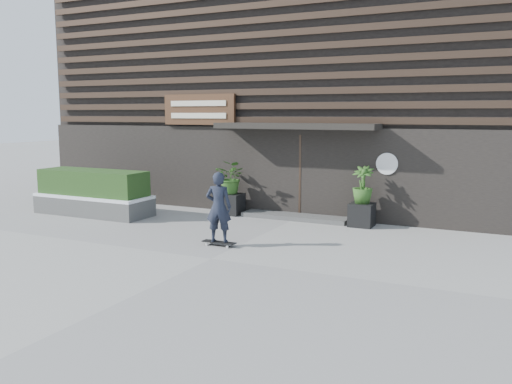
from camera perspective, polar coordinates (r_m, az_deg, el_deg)
The scene contains 11 objects.
ground at distance 10.84m, azimuth -4.80°, elevation -7.10°, with size 80.00×80.00×0.00m, color #989690.
entrance_step at distance 14.86m, azimuth 4.25°, elevation -2.62°, with size 3.00×0.80×0.12m, color #454442.
planter_pot_left at distance 15.43m, azimuth -2.59°, elevation -1.29°, with size 0.60×0.60×0.60m, color black.
bamboo_left at distance 15.32m, azimuth -2.61°, elevation 1.59°, with size 0.86×0.75×0.96m, color #2D591E.
planter_pot_right at distance 14.06m, azimuth 11.19°, elevation -2.39°, with size 0.60×0.60×0.60m, color black.
bamboo_right at distance 13.93m, azimuth 11.28°, elevation 0.76°, with size 0.54×0.54×0.96m, color #2D591E.
raised_bed at distance 16.13m, azimuth -16.87°, elevation -1.40°, with size 3.50×1.20×0.50m, color #464644.
snow_layer at distance 16.09m, azimuth -16.91°, elevation -0.39°, with size 3.50×1.20×0.08m, color white.
hedge at distance 16.03m, azimuth -16.97°, elevation 0.99°, with size 3.30×1.00×0.70m, color #1E3D16.
building at distance 19.71m, azimuth 10.23°, elevation 11.44°, with size 18.00×11.00×8.00m.
skateboarder at distance 11.67m, azimuth -4.00°, elevation -1.65°, with size 0.78×0.50×1.64m.
Camera 1 is at (5.34, -8.98, 2.88)m, focal length 37.60 mm.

